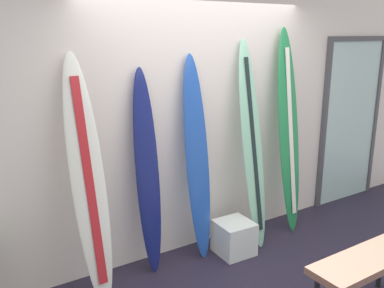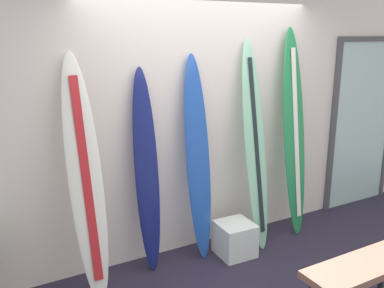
# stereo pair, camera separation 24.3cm
# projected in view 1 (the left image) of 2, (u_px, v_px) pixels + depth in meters

# --- Properties ---
(wall_back) EXTENTS (7.20, 0.20, 2.80)m
(wall_back) POSITION_uv_depth(u_px,v_px,m) (195.00, 114.00, 4.30)
(wall_back) COLOR silver
(wall_back) RESTS_ON ground
(surfboard_ivory) EXTENTS (0.30, 0.52, 2.07)m
(surfboard_ivory) POSITION_uv_depth(u_px,v_px,m) (88.00, 183.00, 3.41)
(surfboard_ivory) COLOR silver
(surfboard_ivory) RESTS_ON ground
(surfboard_navy) EXTENTS (0.24, 0.31, 1.92)m
(surfboard_navy) POSITION_uv_depth(u_px,v_px,m) (148.00, 175.00, 3.84)
(surfboard_navy) COLOR navy
(surfboard_navy) RESTS_ON ground
(surfboard_cobalt) EXTENTS (0.26, 0.33, 2.02)m
(surfboard_cobalt) POSITION_uv_depth(u_px,v_px,m) (197.00, 159.00, 4.09)
(surfboard_cobalt) COLOR #214EAE
(surfboard_cobalt) RESTS_ON ground
(surfboard_seafoam) EXTENTS (0.26, 0.49, 2.16)m
(surfboard_seafoam) POSITION_uv_depth(u_px,v_px,m) (252.00, 145.00, 4.35)
(surfboard_seafoam) COLOR #88C9A9
(surfboard_seafoam) RESTS_ON ground
(surfboard_emerald) EXTENTS (0.29, 0.38, 2.27)m
(surfboard_emerald) POSITION_uv_depth(u_px,v_px,m) (289.00, 133.00, 4.65)
(surfboard_emerald) COLOR #238248
(surfboard_emerald) RESTS_ON ground
(display_block_left) EXTENTS (0.37, 0.37, 0.34)m
(display_block_left) POSITION_uv_depth(u_px,v_px,m) (234.00, 237.00, 4.30)
(display_block_left) COLOR white
(display_block_left) RESTS_ON ground
(glass_door) EXTENTS (1.10, 0.06, 2.16)m
(glass_door) POSITION_uv_depth(u_px,v_px,m) (350.00, 118.00, 5.52)
(glass_door) COLOR silver
(glass_door) RESTS_ON ground
(bench) EXTENTS (1.04, 0.35, 0.47)m
(bench) POSITION_uv_depth(u_px,v_px,m) (366.00, 264.00, 3.35)
(bench) COLOR #875D4C
(bench) RESTS_ON ground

